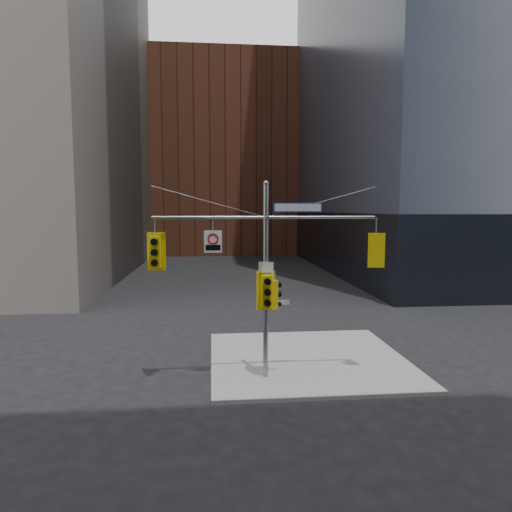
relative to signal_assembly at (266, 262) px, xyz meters
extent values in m
plane|color=black|center=(0.00, -1.99, -4.42)|extent=(160.00, 160.00, 0.00)
cube|color=gray|center=(2.00, 2.01, -4.34)|extent=(8.00, 8.00, 0.15)
cube|color=black|center=(28.00, 30.01, -1.42)|extent=(36.40, 36.40, 6.00)
cube|color=brown|center=(0.00, 56.01, 9.58)|extent=(26.00, 20.00, 28.00)
cylinder|color=gray|center=(0.00, 0.01, -0.82)|extent=(0.18, 0.18, 7.20)
sphere|color=gray|center=(0.00, 0.01, 2.78)|extent=(0.20, 0.20, 0.20)
cylinder|color=gray|center=(-2.00, 0.01, 1.58)|extent=(4.00, 0.11, 0.11)
cylinder|color=gray|center=(2.00, 0.01, 1.58)|extent=(4.00, 0.11, 0.11)
cylinder|color=gray|center=(0.00, -0.34, 1.58)|extent=(0.10, 0.70, 0.10)
cylinder|color=gray|center=(-2.00, 0.01, 2.13)|extent=(4.00, 0.02, 1.12)
cylinder|color=gray|center=(2.00, 0.01, 2.13)|extent=(4.00, 0.02, 1.12)
cube|color=yellow|center=(-3.90, 0.01, 0.38)|extent=(0.37, 0.28, 1.10)
cube|color=yellow|center=(-3.88, 0.20, 0.38)|extent=(0.65, 0.09, 1.36)
cylinder|color=black|center=(-3.91, -0.20, 0.75)|extent=(0.24, 0.18, 0.23)
cylinder|color=black|center=(-3.91, -0.12, 0.75)|extent=(0.20, 0.04, 0.20)
cylinder|color=black|center=(-3.91, -0.20, 0.38)|extent=(0.24, 0.18, 0.23)
cylinder|color=black|center=(-3.91, -0.12, 0.38)|extent=(0.20, 0.04, 0.20)
cylinder|color=black|center=(-3.91, -0.20, 0.02)|extent=(0.24, 0.18, 0.23)
cylinder|color=black|center=(-3.91, -0.12, 0.02)|extent=(0.20, 0.04, 0.20)
cube|color=yellow|center=(4.07, 0.01, 0.38)|extent=(0.37, 0.29, 1.02)
cube|color=yellow|center=(4.03, -0.17, 0.38)|extent=(0.60, 0.15, 1.27)
cylinder|color=black|center=(4.11, 0.20, 0.72)|extent=(0.24, 0.19, 0.21)
cylinder|color=black|center=(4.09, 0.12, 0.72)|extent=(0.19, 0.05, 0.19)
cylinder|color=black|center=(4.11, 0.20, 0.38)|extent=(0.24, 0.19, 0.21)
cylinder|color=black|center=(4.09, 0.12, 0.38)|extent=(0.19, 0.05, 0.19)
cylinder|color=black|center=(4.11, 0.20, 0.04)|extent=(0.24, 0.19, 0.21)
cylinder|color=black|center=(4.09, 0.12, 0.04)|extent=(0.19, 0.05, 0.19)
cube|color=yellow|center=(0.28, 0.01, -1.21)|extent=(0.32, 0.39, 1.06)
cylinder|color=black|center=(0.48, 0.06, -0.86)|extent=(0.21, 0.26, 0.22)
cylinder|color=black|center=(0.40, 0.04, -0.86)|extent=(0.07, 0.19, 0.19)
cylinder|color=black|center=(0.48, 0.06, -1.21)|extent=(0.21, 0.26, 0.22)
cylinder|color=black|center=(0.40, 0.04, -1.21)|extent=(0.07, 0.19, 0.19)
cylinder|color=black|center=(0.48, 0.06, -1.56)|extent=(0.21, 0.26, 0.22)
cylinder|color=black|center=(0.40, 0.04, -1.56)|extent=(0.07, 0.19, 0.19)
cube|color=yellow|center=(0.00, -0.27, -1.04)|extent=(0.38, 0.27, 1.15)
cube|color=yellow|center=(0.00, -0.08, -1.04)|extent=(0.68, 0.06, 1.42)
cylinder|color=black|center=(0.00, -0.49, -0.65)|extent=(0.24, 0.18, 0.24)
cylinder|color=black|center=(0.00, -0.40, -0.65)|extent=(0.21, 0.03, 0.21)
cylinder|color=black|center=(0.00, -0.49, -1.04)|extent=(0.24, 0.18, 0.24)
cylinder|color=black|center=(0.00, -0.40, -1.04)|extent=(0.21, 0.03, 0.21)
cylinder|color=black|center=(0.00, -0.49, -1.42)|extent=(0.24, 0.18, 0.24)
cylinder|color=#0CE559|center=(0.00, -0.40, -1.42)|extent=(0.21, 0.03, 0.21)
cube|color=#102A9B|center=(1.16, 0.01, 1.93)|extent=(1.79, 0.11, 0.35)
cube|color=silver|center=(1.16, -0.02, 1.93)|extent=(1.68, 0.08, 0.27)
cube|color=silver|center=(-1.88, -0.01, 0.73)|extent=(0.63, 0.03, 0.79)
torus|color=#B20A0A|center=(-1.88, -0.03, 0.84)|extent=(0.39, 0.05, 0.39)
cube|color=black|center=(-1.88, -0.03, 0.52)|extent=(0.53, 0.01, 0.19)
cube|color=silver|center=(0.00, -0.11, -0.35)|extent=(0.52, 0.10, 0.69)
cube|color=#D88C00|center=(0.00, -0.13, -0.54)|extent=(0.38, 0.06, 0.31)
cube|color=silver|center=(0.45, 0.01, -1.50)|extent=(0.83, 0.12, 0.17)
cube|color=#145926|center=(0.00, 0.46, -1.45)|extent=(0.09, 0.80, 0.16)
camera|label=1|loc=(-1.92, -16.17, 1.84)|focal=32.00mm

